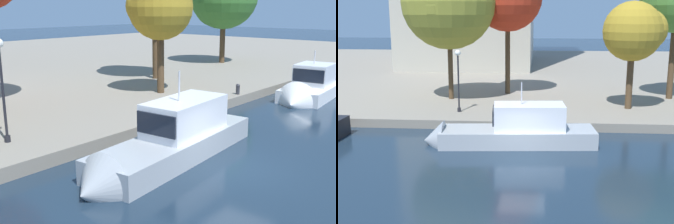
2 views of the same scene
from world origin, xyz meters
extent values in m
plane|color=#192838|center=(0.00, 0.00, 0.00)|extent=(220.00, 220.00, 0.00)
cube|color=#9EA3A8|center=(-0.42, 2.96, 0.28)|extent=(9.49, 3.33, 1.43)
cone|color=#9EA3A8|center=(-5.46, 2.54, 0.28)|extent=(1.40, 2.52, 2.43)
cube|color=white|center=(0.28, 3.02, 1.75)|extent=(4.35, 2.39, 1.51)
cube|color=black|center=(-1.35, 2.88, 1.83)|extent=(1.27, 2.00, 0.91)
cylinder|color=silver|center=(-0.19, 2.98, 3.17)|extent=(0.08, 0.08, 1.32)
cube|color=white|center=(15.60, 3.33, 0.25)|extent=(6.80, 3.46, 1.31)
cone|color=white|center=(11.93, 3.02, 0.25)|extent=(1.43, 2.86, 2.76)
cube|color=white|center=(16.09, 3.37, 1.68)|extent=(3.15, 2.57, 1.53)
cube|color=black|center=(14.95, 3.28, 1.75)|extent=(0.97, 2.24, 0.92)
cylinder|color=silver|center=(15.76, 3.35, 2.93)|extent=(0.08, 0.08, 0.98)
cylinder|color=#2D2D33|center=(10.65, 6.53, 0.87)|extent=(0.26, 0.26, 0.52)
sphere|color=#2D2D33|center=(10.65, 6.53, 1.20)|extent=(0.28, 0.28, 0.28)
cylinder|color=black|center=(-5.08, 8.84, 2.70)|extent=(0.12, 0.12, 4.17)
cylinder|color=black|center=(-5.08, 8.84, 0.76)|extent=(0.26, 0.26, 0.30)
cylinder|color=#4C3823|center=(7.66, 10.97, 2.71)|extent=(0.50, 0.50, 4.18)
sphere|color=olive|center=(7.66, 10.97, 6.46)|extent=(4.43, 4.43, 4.43)
sphere|color=olive|center=(8.74, 11.38, 6.57)|extent=(3.08, 3.08, 3.08)
sphere|color=olive|center=(6.83, 11.61, 6.50)|extent=(2.57, 2.57, 2.57)
cylinder|color=#4C3823|center=(11.92, 15.28, 3.75)|extent=(0.53, 0.53, 6.26)
cylinder|color=#4C3823|center=(24.12, 16.69, 2.83)|extent=(0.57, 0.57, 4.43)
sphere|color=#38702D|center=(24.59, 16.81, 6.76)|extent=(3.31, 3.31, 3.31)
sphere|color=#38702D|center=(23.60, 17.29, 6.73)|extent=(4.68, 4.68, 4.68)
camera|label=1|loc=(-13.96, -8.11, 6.47)|focal=44.74mm
camera|label=2|loc=(0.90, -22.42, 7.91)|focal=46.68mm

